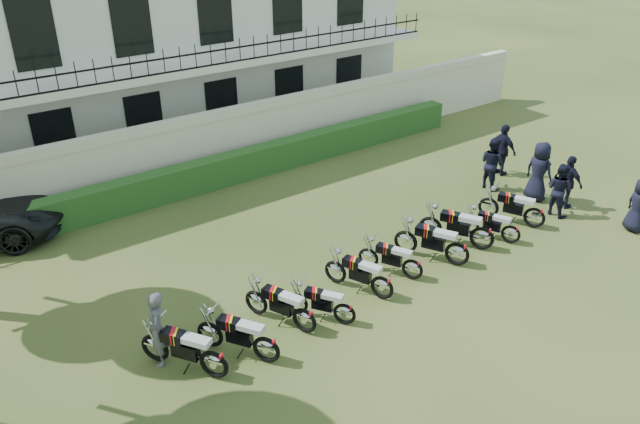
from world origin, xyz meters
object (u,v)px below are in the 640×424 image
object	(u,v)px
motorcycle_8	(511,230)
officer_2	(568,182)
motorcycle_0	(213,358)
motorcycle_7	(483,233)
motorcycle_3	(345,309)
motorcycle_4	(382,282)
motorcycle_9	(535,213)
officer_0	(638,205)
officer_4	(492,163)
motorcycle_2	(304,315)
officer_1	(559,189)
motorcycle_6	(458,249)
inspector	(157,329)
officer_5	(503,150)
officer_3	(539,171)
motorcycle_1	(266,344)
motorcycle_5	(413,265)

from	to	relation	value
motorcycle_8	officer_2	xyz separation A→B (m)	(3.20, 0.47, 0.42)
motorcycle_0	motorcycle_7	size ratio (longest dim) A/B	0.94
motorcycle_3	officer_2	world-z (taller)	officer_2
motorcycle_4	motorcycle_9	world-z (taller)	motorcycle_9
motorcycle_7	motorcycle_9	bearing A→B (deg)	-30.85
motorcycle_8	motorcycle_9	distance (m)	1.29
motorcycle_0	motorcycle_3	distance (m)	3.22
officer_0	officer_4	xyz separation A→B (m)	(-1.08, 4.43, 0.07)
motorcycle_2	officer_1	xyz separation A→B (m)	(9.48, 0.19, 0.34)
motorcycle_0	motorcycle_6	bearing A→B (deg)	-32.10
motorcycle_6	officer_2	xyz separation A→B (m)	(5.29, 0.39, 0.33)
inspector	officer_2	size ratio (longest dim) A/B	1.00
officer_2	officer_5	xyz separation A→B (m)	(0.38, 2.83, 0.06)
motorcycle_6	motorcycle_7	world-z (taller)	motorcycle_7
motorcycle_4	officer_3	xyz separation A→B (m)	(7.61, 1.25, 0.48)
motorcycle_6	officer_5	world-z (taller)	officer_5
motorcycle_8	motorcycle_7	bearing A→B (deg)	140.48
motorcycle_6	motorcycle_9	distance (m)	3.37
motorcycle_3	motorcycle_6	distance (m)	3.94
motorcycle_1	motorcycle_7	distance (m)	7.21
motorcycle_8	officer_1	bearing A→B (deg)	-16.87
motorcycle_5	motorcycle_9	size ratio (longest dim) A/B	0.88
motorcycle_1	officer_4	bearing A→B (deg)	-16.01
motorcycle_8	officer_5	world-z (taller)	officer_5
motorcycle_7	motorcycle_8	world-z (taller)	motorcycle_7
inspector	motorcycle_9	bearing A→B (deg)	108.06
motorcycle_1	motorcycle_6	size ratio (longest dim) A/B	0.91
motorcycle_5	officer_5	xyz separation A→B (m)	(7.07, 3.00, 0.46)
motorcycle_7	officer_0	size ratio (longest dim) A/B	1.18
officer_0	officer_2	world-z (taller)	officer_2
motorcycle_7	officer_1	distance (m)	3.51
motorcycle_9	motorcycle_4	bearing A→B (deg)	156.41
motorcycle_3	officer_0	distance (m)	9.66
officer_2	officer_5	distance (m)	2.85
motorcycle_6	officer_1	world-z (taller)	officer_1
officer_4	officer_5	bearing A→B (deg)	-64.08
motorcycle_4	officer_1	bearing A→B (deg)	-19.84
motorcycle_2	officer_0	size ratio (longest dim) A/B	1.13
motorcycle_2	officer_0	distance (m)	10.60
motorcycle_0	motorcycle_9	distance (m)	10.51
motorcycle_5	motorcycle_7	size ratio (longest dim) A/B	0.85
motorcycle_8	officer_5	xyz separation A→B (m)	(3.58, 3.30, 0.48)
motorcycle_0	motorcycle_6	xyz separation A→B (m)	(7.14, 0.06, 0.01)
inspector	officer_4	xyz separation A→B (m)	(12.35, 1.67, 0.02)
officer_4	motorcycle_8	bearing A→B (deg)	141.73
motorcycle_4	motorcycle_6	size ratio (longest dim) A/B	0.96
officer_2	officer_5	world-z (taller)	officer_5
motorcycle_3	motorcycle_5	world-z (taller)	motorcycle_5
motorcycle_1	inspector	world-z (taller)	inspector
motorcycle_3	officer_0	bearing A→B (deg)	-41.91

